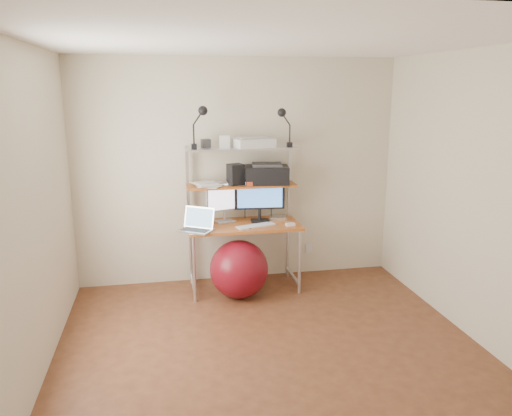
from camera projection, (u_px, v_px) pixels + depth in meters
The scene contains 20 objects.
room at pixel (274, 209), 3.88m from camera, with size 3.60×3.60×3.60m.
computer_desk at pixel (242, 203), 5.38m from camera, with size 1.20×0.60×1.57m.
wall_outlet at pixel (309, 248), 5.96m from camera, with size 0.08×0.01×0.12m, color silver.
monitor_silver at pixel (224, 199), 5.40m from camera, with size 0.42×0.20×0.47m.
monitor_black at pixel (260, 197), 5.43m from camera, with size 0.55×0.17×0.54m.
laptop at pixel (197, 225), 5.13m from camera, with size 0.42×0.40×0.29m.
keyboard at pixel (256, 226), 5.28m from camera, with size 0.43×0.12×0.01m, color silver.
mouse at pixel (290, 224), 5.30m from camera, with size 0.09×0.06×0.03m, color silver.
mac_mini at pixel (278, 218), 5.57m from camera, with size 0.18×0.18×0.03m, color silver.
phone at pixel (249, 227), 5.24m from camera, with size 0.07×0.13×0.01m, color black.
printer at pixel (267, 174), 5.42m from camera, with size 0.51×0.38×0.22m.
nas_cube at pixel (236, 174), 5.35m from camera, with size 0.15×0.15×0.22m, color black.
red_box at pixel (254, 183), 5.34m from camera, with size 0.17×0.11×0.05m, color #AD381B.
scanner at pixel (254, 142), 5.30m from camera, with size 0.46×0.35×0.11m.
box_white at pixel (224, 142), 5.27m from camera, with size 0.11×0.09×0.13m, color silver.
box_grey at pixel (206, 143), 5.28m from camera, with size 0.09×0.09×0.09m, color #303033.
clip_lamp_left at pixel (201, 118), 5.08m from camera, with size 0.18×0.10×0.44m.
clip_lamp_right at pixel (283, 119), 5.24m from camera, with size 0.16×0.09×0.41m.
exercise_ball at pixel (239, 269), 5.25m from camera, with size 0.62×0.62×0.62m, color maroon.
paper_stack at pixel (208, 184), 5.32m from camera, with size 0.39×0.43×0.03m.
Camera 1 is at (-0.86, -3.67, 2.17)m, focal length 35.00 mm.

